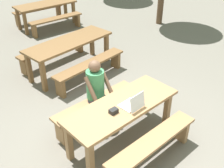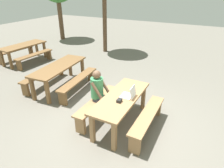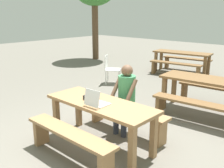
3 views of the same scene
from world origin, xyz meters
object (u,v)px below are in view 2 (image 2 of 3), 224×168
(small_pouch, at_px, (119,101))
(picnic_table_front, at_px, (121,101))
(picnic_table_rear, at_px, (59,69))
(laptop, at_px, (129,94))
(picnic_table_mid, at_px, (23,47))
(person_seated, at_px, (98,91))

(small_pouch, bearing_deg, picnic_table_front, 14.48)
(picnic_table_front, height_order, picnic_table_rear, picnic_table_rear)
(laptop, height_order, picnic_table_mid, laptop)
(picnic_table_mid, height_order, picnic_table_rear, picnic_table_rear)
(person_seated, bearing_deg, picnic_table_front, -90.58)
(picnic_table_front, bearing_deg, small_pouch, -165.52)
(picnic_table_front, bearing_deg, picnic_table_rear, 72.82)
(person_seated, height_order, picnic_table_rear, person_seated)
(picnic_table_front, bearing_deg, laptop, -67.18)
(small_pouch, height_order, picnic_table_rear, small_pouch)
(person_seated, height_order, picnic_table_mid, person_seated)
(picnic_table_front, relative_size, person_seated, 1.52)
(picnic_table_front, relative_size, small_pouch, 14.99)
(laptop, relative_size, person_seated, 0.25)
(picnic_table_front, height_order, laptop, laptop)
(picnic_table_front, bearing_deg, person_seated, 89.42)
(picnic_table_mid, bearing_deg, picnic_table_rear, -107.96)
(picnic_table_mid, xyz_separation_m, picnic_table_rear, (-1.19, -3.02, 0.02))
(picnic_table_front, bearing_deg, picnic_table_mid, 70.41)
(picnic_table_mid, bearing_deg, laptop, -104.88)
(person_seated, distance_m, picnic_table_rear, 2.06)
(laptop, height_order, picnic_table_rear, laptop)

